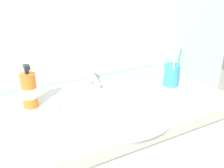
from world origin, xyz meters
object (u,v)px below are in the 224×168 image
Objects in this scene: toothbrush_cup at (171,75)px; toothbrush_green at (179,62)px; soap_dispenser at (29,90)px; toothbrush_white at (174,67)px; faucet at (91,76)px.

toothbrush_cup is 0.07m from toothbrush_green.
toothbrush_green reaches higher than toothbrush_cup.
toothbrush_white is at bearing -11.94° from soap_dispenser.
faucet is at bearing 12.75° from soap_dispenser.
faucet is at bearing 148.67° from toothbrush_white.
toothbrush_green reaches higher than toothbrush_white.
faucet is 0.66× the size of toothbrush_green.
faucet is 0.39m from toothbrush_cup.
toothbrush_green is at bearing -9.75° from soap_dispenser.
toothbrush_green is at bearing -30.52° from toothbrush_cup.
toothbrush_green reaches higher than soap_dispenser.
toothbrush_cup is (0.35, -0.17, -0.00)m from faucet.
toothbrush_cup is at bearing -8.83° from soap_dispenser.
toothbrush_green is 0.69m from soap_dispenser.
soap_dispenser is at bearing -167.25° from faucet.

